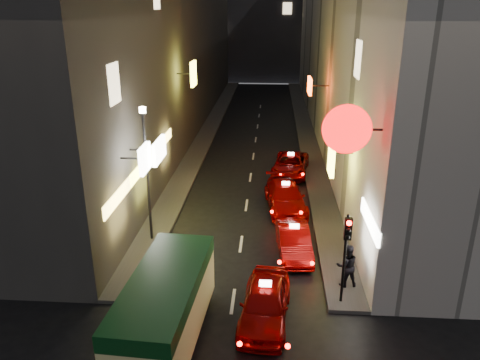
% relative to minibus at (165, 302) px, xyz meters
% --- Properties ---
extents(building_left, '(7.41, 52.00, 18.00)m').
position_rel_minibus_xyz_m(building_left, '(-6.07, 27.97, 7.40)').
color(building_left, '#373532').
rests_on(building_left, ground).
extents(building_right, '(8.02, 52.02, 18.00)m').
position_rel_minibus_xyz_m(building_right, '(9.93, 27.97, 7.40)').
color(building_right, beige).
rests_on(building_right, ground).
extents(building_far, '(30.00, 10.00, 22.00)m').
position_rel_minibus_xyz_m(building_far, '(1.93, 59.97, 9.40)').
color(building_far, '#333338').
rests_on(building_far, ground).
extents(sidewalk_left, '(1.50, 52.00, 0.15)m').
position_rel_minibus_xyz_m(sidewalk_left, '(-2.32, 27.97, -1.52)').
color(sidewalk_left, '#454240').
rests_on(sidewalk_left, ground).
extents(sidewalk_right, '(1.50, 52.00, 0.15)m').
position_rel_minibus_xyz_m(sidewalk_right, '(6.18, 27.97, -1.52)').
color(sidewalk_right, '#454240').
rests_on(sidewalk_right, ground).
extents(minibus, '(2.42, 6.00, 2.53)m').
position_rel_minibus_xyz_m(minibus, '(0.00, 0.00, 0.00)').
color(minibus, '#DDDC8A').
rests_on(minibus, ground).
extents(taxi_near, '(2.53, 5.28, 1.80)m').
position_rel_minibus_xyz_m(taxi_near, '(3.14, 1.46, -0.78)').
color(taxi_near, '#830302').
rests_on(taxi_near, ground).
extents(taxi_second, '(2.26, 4.77, 1.65)m').
position_rel_minibus_xyz_m(taxi_second, '(4.32, 6.26, -0.86)').
color(taxi_second, '#830302').
rests_on(taxi_second, ground).
extents(taxi_third, '(2.70, 5.32, 1.79)m').
position_rel_minibus_xyz_m(taxi_third, '(4.05, 11.17, -0.79)').
color(taxi_third, '#830302').
rests_on(taxi_third, ground).
extents(taxi_far, '(2.57, 4.99, 1.69)m').
position_rel_minibus_xyz_m(taxi_far, '(4.51, 16.77, -0.84)').
color(taxi_far, '#830302').
rests_on(taxi_far, ground).
extents(pedestrian_sidewalk, '(0.81, 0.59, 1.97)m').
position_rel_minibus_xyz_m(pedestrian_sidewalk, '(6.24, 3.64, -0.46)').
color(pedestrian_sidewalk, black).
rests_on(pedestrian_sidewalk, sidewalk_right).
extents(traffic_light, '(0.26, 0.43, 3.50)m').
position_rel_minibus_xyz_m(traffic_light, '(5.93, 2.44, 1.09)').
color(traffic_light, black).
rests_on(traffic_light, sidewalk_right).
extents(lamp_post, '(0.28, 0.28, 6.22)m').
position_rel_minibus_xyz_m(lamp_post, '(-2.27, 6.97, 2.13)').
color(lamp_post, black).
rests_on(lamp_post, sidewalk_left).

